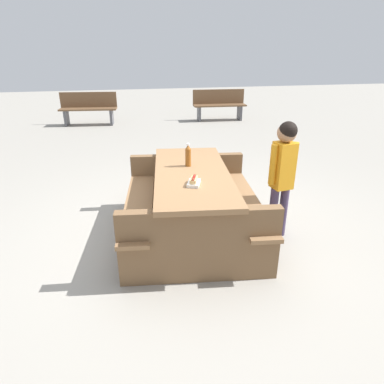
% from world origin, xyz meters
% --- Properties ---
extents(ground_plane, '(30.00, 30.00, 0.00)m').
position_xyz_m(ground_plane, '(0.00, 0.00, 0.00)').
color(ground_plane, gray).
rests_on(ground_plane, ground).
extents(picnic_table, '(1.97, 1.62, 0.75)m').
position_xyz_m(picnic_table, '(0.00, 0.00, 0.44)').
color(picnic_table, olive).
rests_on(picnic_table, ground).
extents(soda_bottle, '(0.06, 0.06, 0.25)m').
position_xyz_m(soda_bottle, '(-0.20, 0.00, 0.87)').
color(soda_bottle, brown).
rests_on(soda_bottle, picnic_table).
extents(hotdog_tray, '(0.21, 0.17, 0.08)m').
position_xyz_m(hotdog_tray, '(0.35, -0.06, 0.78)').
color(hotdog_tray, white).
rests_on(hotdog_tray, picnic_table).
extents(child_in_coat, '(0.21, 0.31, 1.27)m').
position_xyz_m(child_in_coat, '(0.20, 0.91, 0.81)').
color(child_in_coat, '#3F334C').
rests_on(child_in_coat, ground).
extents(park_bench_mid, '(0.50, 1.52, 0.85)m').
position_xyz_m(park_bench_mid, '(-6.29, 2.17, 0.45)').
color(park_bench_mid, brown).
rests_on(park_bench_mid, ground).
extents(park_bench_far, '(0.57, 1.54, 0.85)m').
position_xyz_m(park_bench_far, '(-6.42, -1.47, 0.45)').
color(park_bench_far, brown).
rests_on(park_bench_far, ground).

